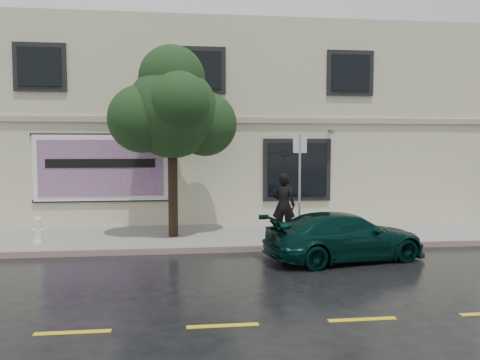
{
  "coord_description": "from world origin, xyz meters",
  "views": [
    {
      "loc": [
        -0.55,
        -10.39,
        2.71
      ],
      "look_at": [
        0.94,
        2.2,
        1.82
      ],
      "focal_mm": 35.0,
      "sensor_mm": 36.0,
      "label": 1
    }
  ],
  "objects": [
    {
      "name": "ground",
      "position": [
        0.0,
        0.0,
        0.0
      ],
      "size": [
        90.0,
        90.0,
        0.0
      ],
      "primitive_type": "plane",
      "color": "black",
      "rests_on": "ground"
    },
    {
      "name": "sidewalk",
      "position": [
        0.0,
        3.25,
        0.07
      ],
      "size": [
        20.0,
        3.5,
        0.15
      ],
      "primitive_type": "cube",
      "color": "gray",
      "rests_on": "ground"
    },
    {
      "name": "curb",
      "position": [
        0.0,
        1.5,
        0.07
      ],
      "size": [
        20.0,
        0.18,
        0.16
      ],
      "primitive_type": "cube",
      "color": "slate",
      "rests_on": "ground"
    },
    {
      "name": "road_marking",
      "position": [
        0.0,
        -3.5,
        0.01
      ],
      "size": [
        19.0,
        0.12,
        0.01
      ],
      "primitive_type": "cube",
      "color": "gold",
      "rests_on": "ground"
    },
    {
      "name": "building",
      "position": [
        0.0,
        9.0,
        3.5
      ],
      "size": [
        20.0,
        8.12,
        7.0
      ],
      "color": "#BBB897",
      "rests_on": "ground"
    },
    {
      "name": "billboard",
      "position": [
        -3.2,
        4.92,
        2.05
      ],
      "size": [
        4.3,
        0.16,
        2.2
      ],
      "color": "white",
      "rests_on": "ground"
    },
    {
      "name": "car",
      "position": [
        3.25,
        0.32,
        0.57
      ],
      "size": [
        4.2,
        2.47,
        1.15
      ],
      "primitive_type": "imported",
      "rotation": [
        0.0,
        0.0,
        1.77
      ],
      "color": "black",
      "rests_on": "ground"
    },
    {
      "name": "pedestrian",
      "position": [
        2.23,
        2.58,
        1.06
      ],
      "size": [
        0.78,
        0.66,
        1.83
      ],
      "primitive_type": "imported",
      "rotation": [
        0.0,
        0.0,
        2.76
      ],
      "color": "black",
      "rests_on": "sidewalk"
    },
    {
      "name": "umbrella",
      "position": [
        2.23,
        2.58,
        2.38
      ],
      "size": [
        1.44,
        1.44,
        0.81
      ],
      "primitive_type": "imported",
      "rotation": [
        0.0,
        0.0,
        -0.41
      ],
      "color": "black",
      "rests_on": "pedestrian"
    },
    {
      "name": "street_tree",
      "position": [
        -0.89,
        3.07,
        3.68
      ],
      "size": [
        2.61,
        2.61,
        4.86
      ],
      "color": "black",
      "rests_on": "sidewalk"
    },
    {
      "name": "fire_hydrant",
      "position": [
        -4.44,
        2.46,
        0.5
      ],
      "size": [
        0.3,
        0.28,
        0.72
      ],
      "rotation": [
        0.0,
        0.0,
        0.32
      ],
      "color": "silver",
      "rests_on": "sidewalk"
    },
    {
      "name": "sign_pole",
      "position": [
        2.48,
        1.7,
        1.88
      ],
      "size": [
        0.36,
        0.06,
        2.93
      ],
      "rotation": [
        0.0,
        0.0,
        -0.1
      ],
      "color": "#9EA3A7",
      "rests_on": "sidewalk"
    }
  ]
}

